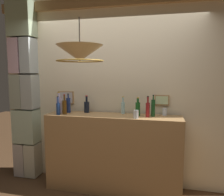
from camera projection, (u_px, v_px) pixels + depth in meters
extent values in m
cube|color=beige|center=(117.00, 91.00, 3.31)|extent=(3.71, 0.08, 2.86)
cube|color=#9E7547|center=(116.00, 1.00, 3.10)|extent=(3.71, 0.10, 0.14)
cube|color=#9E7547|center=(66.00, 97.00, 3.46)|extent=(0.26, 0.03, 0.20)
cube|color=#B3ADAD|center=(66.00, 98.00, 3.44)|extent=(0.23, 0.01, 0.17)
cube|color=#9E7547|center=(162.00, 100.00, 3.13)|extent=(0.21, 0.03, 0.15)
cube|color=#BCD09A|center=(162.00, 100.00, 3.11)|extent=(0.18, 0.01, 0.12)
cube|color=#B4ABA4|center=(24.00, 158.00, 3.67)|extent=(0.18, 0.31, 0.54)
cube|color=#BBB9A0|center=(34.00, 159.00, 3.62)|extent=(0.19, 0.31, 0.54)
cube|color=#A7BCA0|center=(28.00, 125.00, 3.58)|extent=(0.38, 0.31, 0.54)
cube|color=gray|center=(21.00, 91.00, 3.53)|extent=(0.19, 0.31, 0.54)
cube|color=#9DA49D|center=(31.00, 92.00, 3.49)|extent=(0.19, 0.31, 0.54)
cube|color=#C5A1AD|center=(19.00, 56.00, 3.47)|extent=(0.18, 0.31, 0.54)
cube|color=#A4AEAC|center=(30.00, 56.00, 3.42)|extent=(0.17, 0.31, 0.54)
cube|color=#94A685|center=(23.00, 19.00, 3.38)|extent=(0.39, 0.31, 0.54)
cube|color=#9E7547|center=(113.00, 153.00, 3.14)|extent=(1.91, 0.42, 1.11)
cylinder|color=#1A4A23|center=(153.00, 108.00, 2.97)|extent=(0.05, 0.05, 0.23)
cylinder|color=#1A4A23|center=(153.00, 98.00, 2.96)|extent=(0.02, 0.02, 0.05)
cylinder|color=black|center=(153.00, 95.00, 2.95)|extent=(0.02, 0.02, 0.01)
cylinder|color=navy|center=(58.00, 109.00, 3.09)|extent=(0.05, 0.05, 0.17)
cylinder|color=navy|center=(58.00, 100.00, 3.08)|extent=(0.02, 0.02, 0.09)
cylinder|color=black|center=(58.00, 97.00, 3.07)|extent=(0.02, 0.02, 0.01)
cylinder|color=black|center=(87.00, 107.00, 3.28)|extent=(0.08, 0.08, 0.16)
cylinder|color=black|center=(87.00, 99.00, 3.26)|extent=(0.03, 0.03, 0.08)
cylinder|color=maroon|center=(87.00, 96.00, 3.26)|extent=(0.04, 0.04, 0.01)
cylinder|color=maroon|center=(148.00, 110.00, 2.93)|extent=(0.05, 0.05, 0.19)
cylinder|color=maroon|center=(148.00, 100.00, 2.91)|extent=(0.02, 0.02, 0.08)
cylinder|color=black|center=(148.00, 97.00, 2.90)|extent=(0.03, 0.03, 0.01)
cylinder|color=#A2CDCE|center=(123.00, 108.00, 3.16)|extent=(0.05, 0.05, 0.17)
cylinder|color=#A2CDCE|center=(123.00, 100.00, 3.15)|extent=(0.02, 0.02, 0.07)
cylinder|color=#B7932D|center=(123.00, 97.00, 3.14)|extent=(0.03, 0.03, 0.01)
cylinder|color=navy|center=(68.00, 105.00, 3.26)|extent=(0.06, 0.06, 0.22)
cylinder|color=navy|center=(68.00, 96.00, 3.25)|extent=(0.02, 0.02, 0.06)
cylinder|color=black|center=(68.00, 94.00, 3.24)|extent=(0.03, 0.03, 0.01)
cylinder|color=silver|center=(59.00, 105.00, 3.20)|extent=(0.08, 0.08, 0.24)
cylinder|color=silver|center=(59.00, 95.00, 3.19)|extent=(0.03, 0.03, 0.06)
cylinder|color=#B7932D|center=(59.00, 92.00, 3.18)|extent=(0.04, 0.04, 0.01)
cylinder|color=#1A5520|center=(138.00, 109.00, 3.03)|extent=(0.07, 0.07, 0.18)
cylinder|color=#1A5520|center=(138.00, 100.00, 3.02)|extent=(0.03, 0.03, 0.06)
cylinder|color=#B7932D|center=(138.00, 98.00, 3.01)|extent=(0.03, 0.03, 0.01)
cylinder|color=#5C3912|center=(65.00, 107.00, 3.14)|extent=(0.06, 0.06, 0.20)
cylinder|color=#5C3912|center=(64.00, 98.00, 3.12)|extent=(0.02, 0.02, 0.08)
cylinder|color=maroon|center=(64.00, 95.00, 3.11)|extent=(0.03, 0.03, 0.01)
cylinder|color=silver|center=(136.00, 114.00, 2.86)|extent=(0.07, 0.07, 0.11)
cylinder|color=silver|center=(165.00, 112.00, 3.06)|extent=(0.07, 0.07, 0.10)
cone|color=beige|center=(80.00, 53.00, 2.32)|extent=(0.50, 0.50, 0.17)
cylinder|color=black|center=(79.00, 31.00, 2.30)|extent=(0.01, 0.01, 0.29)
torus|color=#AD8433|center=(80.00, 61.00, 2.33)|extent=(0.51, 0.51, 0.02)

